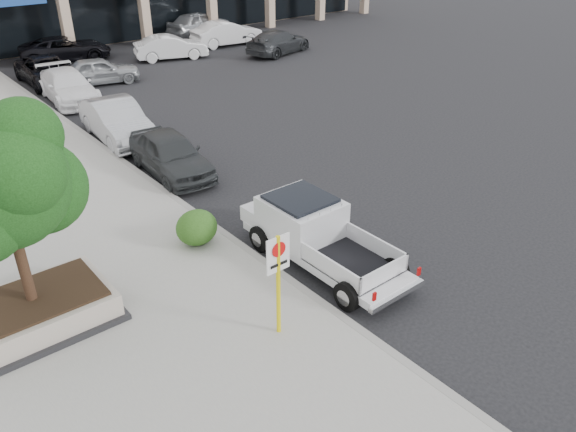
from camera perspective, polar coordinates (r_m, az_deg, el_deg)
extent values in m
plane|color=black|center=(13.83, 7.57, -6.21)|extent=(120.00, 120.00, 0.00)
cube|color=gray|center=(15.92, -23.13, -3.11)|extent=(8.00, 52.00, 0.15)
cube|color=gray|center=(17.10, -10.73, 1.15)|extent=(0.20, 52.00, 0.15)
cube|color=black|center=(40.47, -15.64, 19.55)|extent=(39.20, 0.08, 3.90)
cube|color=black|center=(13.17, -24.02, -9.76)|extent=(3.20, 2.20, 0.12)
cube|color=gray|center=(12.99, -24.29, -8.68)|extent=(3.00, 2.00, 0.50)
cube|color=black|center=(12.83, -24.54, -7.69)|extent=(2.70, 1.70, 0.06)
cylinder|color=black|center=(12.25, -25.60, -3.40)|extent=(0.22, 0.22, 2.20)
sphere|color=black|center=(11.59, -27.16, 2.90)|extent=(2.50, 2.50, 2.50)
sphere|color=black|center=(12.14, -23.98, 2.65)|extent=(1.90, 1.90, 1.90)
cylinder|color=yellow|center=(11.21, -0.99, -7.12)|extent=(0.09, 0.09, 2.30)
cube|color=white|center=(10.79, -1.02, -3.90)|extent=(0.55, 0.03, 0.78)
cylinder|color=red|center=(10.71, -0.93, -3.43)|extent=(0.32, 0.02, 0.32)
ellipsoid|color=#254D16|center=(14.71, -9.26, -1.16)|extent=(1.10, 0.99, 0.93)
imported|color=#2B2E2F|center=(19.11, -11.84, 6.18)|extent=(1.98, 4.27, 1.42)
imported|color=#A4A6AC|center=(22.61, -16.99, 9.23)|extent=(1.95, 4.69, 1.51)
imported|color=white|center=(28.25, -21.44, 12.17)|extent=(2.33, 4.88, 1.37)
imported|color=black|center=(31.40, -23.16, 13.38)|extent=(2.35, 4.95, 1.36)
imported|color=#9CA0A4|center=(30.67, -18.61, 13.81)|extent=(4.15, 2.42, 1.33)
imported|color=silver|center=(34.98, -11.82, 16.44)|extent=(4.43, 2.63, 1.38)
imported|color=#2A2C2E|center=(35.69, -0.98, 17.26)|extent=(5.12, 3.11, 1.39)
imported|color=black|center=(36.18, -21.68, 15.50)|extent=(5.44, 3.45, 1.40)
imported|color=#ACB0B4|center=(41.61, -9.04, 18.76)|extent=(5.01, 2.74, 1.62)
imported|color=silver|center=(38.19, -6.24, 17.97)|extent=(4.72, 2.01, 1.51)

